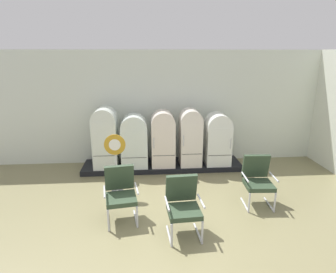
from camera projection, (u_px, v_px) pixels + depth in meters
name	position (u px, v px, depth m)	size (l,w,h in m)	color
ground	(172.00, 231.00, 5.31)	(12.00, 10.00, 0.05)	#7D7650
back_wall	(161.00, 107.00, 8.35)	(11.76, 0.12, 3.24)	silver
display_plinth	(163.00, 165.00, 8.18)	(4.43, 0.95, 0.14)	black
refrigerator_0	(105.00, 136.00, 7.72)	(0.64, 0.72, 1.63)	silver
refrigerator_1	(134.00, 140.00, 7.78)	(0.71, 0.67, 1.44)	silver
refrigerator_2	(163.00, 137.00, 7.83)	(0.63, 0.69, 1.52)	silver
refrigerator_3	(190.00, 135.00, 7.88)	(0.58, 0.68, 1.56)	silver
refrigerator_4	(218.00, 138.00, 7.95)	(0.67, 0.67, 1.44)	white
armchair_left	(120.00, 191.00, 5.53)	(0.70, 0.75, 1.07)	silver
armchair_right	(258.00, 178.00, 6.10)	(0.66, 0.71, 1.07)	silver
armchair_center	(183.00, 203.00, 5.09)	(0.67, 0.71, 1.07)	silver
sign_stand	(116.00, 165.00, 6.50)	(0.47, 0.32, 1.43)	#2D2D30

